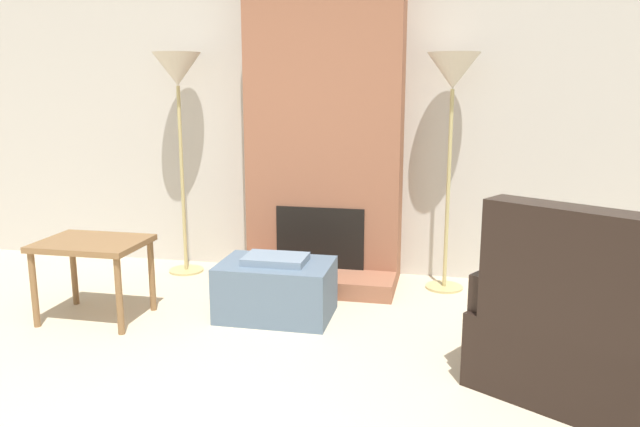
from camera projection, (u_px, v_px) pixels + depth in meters
wall_back at (330, 121)px, 5.25m from camera, size 7.03×0.06×2.60m
fireplace at (324, 131)px, 5.03m from camera, size 1.25×0.78×2.60m
ottoman at (276, 288)px, 4.35m from camera, size 0.78×0.53×0.44m
armchair at (577, 338)px, 3.23m from camera, size 1.26×1.21×1.04m
side_table at (93, 252)px, 4.26m from camera, size 0.70×0.53×0.56m
floor_lamp_left at (178, 80)px, 5.11m from camera, size 0.39×0.39×1.86m
floor_lamp_right at (453, 83)px, 4.66m from camera, size 0.39×0.39×1.83m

